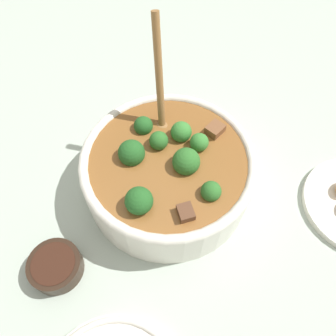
# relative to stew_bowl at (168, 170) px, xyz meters

# --- Properties ---
(ground_plane) EXTENTS (4.00, 4.00, 0.00)m
(ground_plane) POSITION_rel_stew_bowl_xyz_m (-0.00, -0.00, -0.05)
(ground_plane) COLOR #ADBCAD
(stew_bowl) EXTENTS (0.28, 0.28, 0.26)m
(stew_bowl) POSITION_rel_stew_bowl_xyz_m (0.00, 0.00, 0.00)
(stew_bowl) COLOR white
(stew_bowl) RESTS_ON ground_plane
(condiment_bowl) EXTENTS (0.08, 0.08, 0.03)m
(condiment_bowl) POSITION_rel_stew_bowl_xyz_m (0.05, 0.22, -0.04)
(condiment_bowl) COLOR black
(condiment_bowl) RESTS_ON ground_plane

